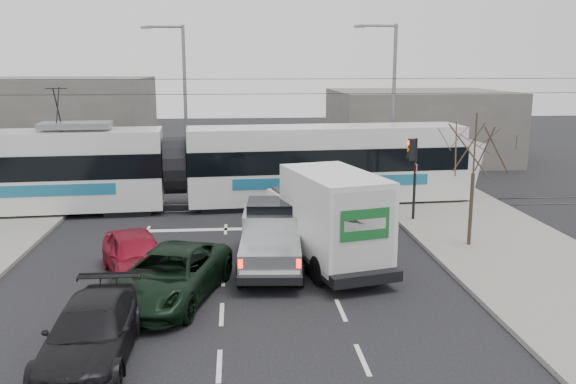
{
  "coord_description": "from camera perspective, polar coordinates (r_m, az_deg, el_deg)",
  "views": [
    {
      "loc": [
        -1.24,
        -19.16,
        6.93
      ],
      "look_at": [
        0.88,
        4.96,
        1.8
      ],
      "focal_mm": 38.0,
      "sensor_mm": 36.0,
      "label": 1
    }
  ],
  "objects": [
    {
      "name": "tram",
      "position": [
        29.64,
        -10.63,
        2.3
      ],
      "size": [
        28.57,
        4.84,
        5.8
      ],
      "rotation": [
        0.0,
        0.0,
        0.07
      ],
      "color": "white",
      "rests_on": "ground"
    },
    {
      "name": "sidewalk_right",
      "position": [
        22.78,
        22.13,
        -6.46
      ],
      "size": [
        6.0,
        60.0,
        0.15
      ],
      "primitive_type": "cube",
      "color": "gray",
      "rests_on": "ground"
    },
    {
      "name": "building_right",
      "position": [
        45.36,
        12.05,
        6.09
      ],
      "size": [
        12.0,
        10.0,
        5.0
      ],
      "primitive_type": "cube",
      "color": "slate",
      "rests_on": "ground"
    },
    {
      "name": "traffic_signal",
      "position": [
        27.12,
        11.59,
        2.83
      ],
      "size": [
        0.44,
        0.44,
        3.6
      ],
      "color": "black",
      "rests_on": "ground"
    },
    {
      "name": "ground",
      "position": [
        20.41,
        -1.24,
        -7.88
      ],
      "size": [
        120.0,
        120.0,
        0.0
      ],
      "primitive_type": "plane",
      "color": "black",
      "rests_on": "ground"
    },
    {
      "name": "green_car",
      "position": [
        18.6,
        -11.02,
        -7.65
      ],
      "size": [
        3.96,
        5.94,
        1.52
      ],
      "primitive_type": "imported",
      "rotation": [
        0.0,
        0.0,
        -0.29
      ],
      "color": "black",
      "rests_on": "ground"
    },
    {
      "name": "rails",
      "position": [
        30.0,
        -2.51,
        -1.39
      ],
      "size": [
        60.0,
        1.6,
        0.03
      ],
      "primitive_type": "cube",
      "color": "#33302D",
      "rests_on": "ground"
    },
    {
      "name": "dark_car",
      "position": [
        15.47,
        -17.93,
        -12.39
      ],
      "size": [
        1.97,
        4.84,
        1.4
      ],
      "primitive_type": "imported",
      "rotation": [
        0.0,
        0.0,
        -0.0
      ],
      "color": "black",
      "rests_on": "ground"
    },
    {
      "name": "silver_pickup",
      "position": [
        21.28,
        -1.59,
        -4.08
      ],
      "size": [
        2.44,
        5.95,
        2.11
      ],
      "rotation": [
        0.0,
        0.0,
        -0.08
      ],
      "color": "black",
      "rests_on": "ground"
    },
    {
      "name": "bare_tree",
      "position": [
        23.61,
        17.07,
        3.8
      ],
      "size": [
        2.4,
        2.4,
        5.0
      ],
      "color": "#47382B",
      "rests_on": "ground"
    },
    {
      "name": "catenary",
      "position": [
        29.35,
        -2.58,
        5.98
      ],
      "size": [
        60.0,
        0.2,
        7.0
      ],
      "color": "black",
      "rests_on": "ground"
    },
    {
      "name": "red_car",
      "position": [
        20.72,
        -14.04,
        -5.71
      ],
      "size": [
        3.2,
        4.84,
        1.53
      ],
      "primitive_type": "imported",
      "rotation": [
        0.0,
        0.0,
        0.34
      ],
      "color": "maroon",
      "rests_on": "ground"
    },
    {
      "name": "street_lamp_near",
      "position": [
        34.3,
        9.55,
        8.76
      ],
      "size": [
        2.38,
        0.25,
        9.0
      ],
      "color": "slate",
      "rests_on": "ground"
    },
    {
      "name": "street_lamp_far",
      "position": [
        35.33,
        -9.91,
        8.84
      ],
      "size": [
        2.38,
        0.25,
        9.0
      ],
      "color": "slate",
      "rests_on": "ground"
    },
    {
      "name": "building_left",
      "position": [
        43.27,
        -22.26,
        5.86
      ],
      "size": [
        14.0,
        10.0,
        6.0
      ],
      "primitive_type": "cube",
      "color": "slate",
      "rests_on": "ground"
    },
    {
      "name": "navy_pickup",
      "position": [
        27.16,
        4.3,
        -0.84
      ],
      "size": [
        2.94,
        4.75,
        1.88
      ],
      "rotation": [
        0.0,
        0.0,
        0.32
      ],
      "color": "black",
      "rests_on": "ground"
    },
    {
      "name": "box_truck",
      "position": [
        21.13,
        3.69,
        -2.49
      ],
      "size": [
        3.91,
        7.1,
        3.37
      ],
      "rotation": [
        0.0,
        0.0,
        0.25
      ],
      "color": "black",
      "rests_on": "ground"
    }
  ]
}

